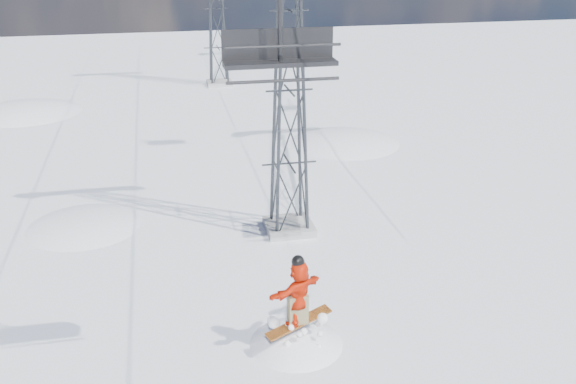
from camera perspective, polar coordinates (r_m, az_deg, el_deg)
ground at (r=18.03m, az=2.95°, el=-14.59°), size 120.00×120.00×0.00m
snow_terrain at (r=40.65m, az=-11.64°, el=-8.19°), size 39.00×37.00×22.00m
lift_tower_near at (r=22.99m, az=0.11°, el=8.95°), size 5.20×1.80×11.43m
lift_tower_far at (r=47.40m, az=-6.39°, el=15.88°), size 5.20×1.80×11.43m
lift_chair_near at (r=12.80m, az=-0.76°, el=12.47°), size 2.23×0.64×2.76m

